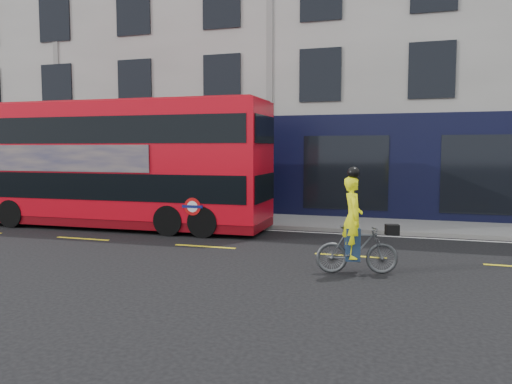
% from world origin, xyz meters
% --- Properties ---
extents(ground, '(120.00, 120.00, 0.00)m').
position_xyz_m(ground, '(0.00, 0.00, 0.00)').
color(ground, black).
rests_on(ground, ground).
extents(pavement, '(60.00, 3.00, 0.12)m').
position_xyz_m(pavement, '(0.00, 6.50, 0.06)').
color(pavement, gray).
rests_on(pavement, ground).
extents(kerb, '(60.00, 0.12, 0.13)m').
position_xyz_m(kerb, '(0.00, 5.00, 0.07)').
color(kerb, slate).
rests_on(kerb, ground).
extents(building_terrace, '(50.00, 10.07, 15.00)m').
position_xyz_m(building_terrace, '(0.00, 12.94, 7.49)').
color(building_terrace, '#B8B5AE').
rests_on(building_terrace, ground).
extents(road_edge_line, '(58.00, 0.10, 0.01)m').
position_xyz_m(road_edge_line, '(0.00, 4.70, 0.00)').
color(road_edge_line, silver).
rests_on(road_edge_line, ground).
extents(lane_dashes, '(58.00, 0.12, 0.01)m').
position_xyz_m(lane_dashes, '(0.00, 1.50, 0.00)').
color(lane_dashes, yellow).
rests_on(lane_dashes, ground).
extents(bus, '(10.68, 2.66, 4.28)m').
position_xyz_m(bus, '(-4.24, 3.80, 2.19)').
color(bus, red).
rests_on(bus, ground).
extents(cyclist, '(1.83, 0.91, 2.33)m').
position_xyz_m(cyclist, '(4.32, -0.28, 0.78)').
color(cyclist, '#484B4D').
rests_on(cyclist, ground).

